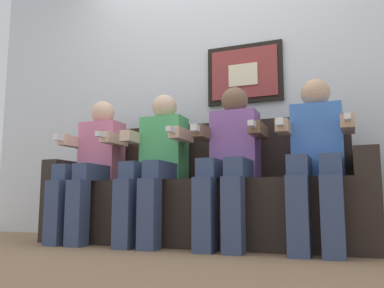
# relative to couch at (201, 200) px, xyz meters

# --- Properties ---
(ground_plane) EXTENTS (6.18, 6.18, 0.00)m
(ground_plane) POSITION_rel_couch_xyz_m (0.00, -0.33, -0.31)
(ground_plane) COLOR #8C6B4C
(back_wall_assembly) EXTENTS (4.75, 0.10, 2.60)m
(back_wall_assembly) POSITION_rel_couch_xyz_m (0.01, 0.44, 0.99)
(back_wall_assembly) COLOR silver
(back_wall_assembly) RESTS_ON ground_plane
(couch) EXTENTS (2.35, 0.58, 0.90)m
(couch) POSITION_rel_couch_xyz_m (0.00, 0.00, 0.00)
(couch) COLOR #2D231E
(couch) RESTS_ON ground_plane
(person_leftmost) EXTENTS (0.46, 0.56, 1.11)m
(person_leftmost) POSITION_rel_couch_xyz_m (-0.83, -0.17, 0.29)
(person_leftmost) COLOR pink
(person_leftmost) RESTS_ON ground_plane
(person_left_center) EXTENTS (0.46, 0.56, 1.11)m
(person_left_center) POSITION_rel_couch_xyz_m (-0.28, -0.17, 0.29)
(person_left_center) COLOR #4CB266
(person_left_center) RESTS_ON ground_plane
(person_right_center) EXTENTS (0.46, 0.56, 1.11)m
(person_right_center) POSITION_rel_couch_xyz_m (0.28, -0.17, 0.29)
(person_right_center) COLOR #8C59A5
(person_right_center) RESTS_ON ground_plane
(person_rightmost) EXTENTS (0.46, 0.56, 1.11)m
(person_rightmost) POSITION_rel_couch_xyz_m (0.83, -0.17, 0.29)
(person_rightmost) COLOR #3F72CC
(person_rightmost) RESTS_ON ground_plane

